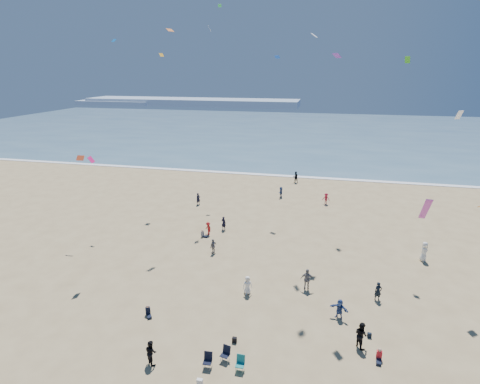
# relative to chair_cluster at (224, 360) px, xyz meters

# --- Properties ---
(ground) EXTENTS (220.00, 220.00, 0.00)m
(ground) POSITION_rel_chair_cluster_xyz_m (-2.65, -0.60, -0.50)
(ground) COLOR tan
(ground) RESTS_ON ground
(ocean) EXTENTS (220.00, 100.00, 0.06)m
(ocean) POSITION_rel_chair_cluster_xyz_m (-2.65, 94.40, -0.47)
(ocean) COLOR #476B84
(ocean) RESTS_ON ground
(surf_line) EXTENTS (220.00, 1.20, 0.08)m
(surf_line) POSITION_rel_chair_cluster_xyz_m (-2.65, 44.40, -0.46)
(surf_line) COLOR white
(surf_line) RESTS_ON ground
(headland_far) EXTENTS (110.00, 20.00, 3.20)m
(headland_far) POSITION_rel_chair_cluster_xyz_m (-62.65, 169.40, 1.10)
(headland_far) COLOR #7A8EA8
(headland_far) RESTS_ON ground
(headland_near) EXTENTS (40.00, 14.00, 2.00)m
(headland_near) POSITION_rel_chair_cluster_xyz_m (-102.65, 164.40, 0.50)
(headland_near) COLOR #7A8EA8
(headland_near) RESTS_ON ground
(standing_flyers) EXTENTS (26.85, 42.64, 1.93)m
(standing_flyers) POSITION_rel_chair_cluster_xyz_m (2.70, 17.70, 0.34)
(standing_flyers) COLOR gray
(standing_flyers) RESTS_ON ground
(seated_group) EXTENTS (17.45, 23.56, 0.84)m
(seated_group) POSITION_rel_chair_cluster_xyz_m (0.32, 3.29, -0.08)
(seated_group) COLOR white
(seated_group) RESTS_ON ground
(chair_cluster) EXTENTS (2.62, 1.48, 1.00)m
(chair_cluster) POSITION_rel_chair_cluster_xyz_m (0.00, 0.00, 0.00)
(chair_cluster) COLOR black
(chair_cluster) RESTS_ON ground
(white_tote) EXTENTS (0.35, 0.20, 0.40)m
(white_tote) POSITION_rel_chair_cluster_xyz_m (-1.02, -1.68, -0.30)
(white_tote) COLOR white
(white_tote) RESTS_ON ground
(black_backpack) EXTENTS (0.30, 0.22, 0.38)m
(black_backpack) POSITION_rel_chair_cluster_xyz_m (0.12, 2.25, -0.31)
(black_backpack) COLOR black
(black_backpack) RESTS_ON ground
(navy_bag) EXTENTS (0.28, 0.18, 0.34)m
(navy_bag) POSITION_rel_chair_cluster_xyz_m (9.07, 4.76, -0.33)
(navy_bag) COLOR black
(navy_bag) RESTS_ON ground
(kites_aloft) EXTENTS (38.01, 41.93, 28.26)m
(kites_aloft) POSITION_rel_chair_cluster_xyz_m (6.62, 11.53, 14.46)
(kites_aloft) COLOR pink
(kites_aloft) RESTS_ON ground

